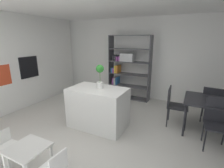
{
  "coord_description": "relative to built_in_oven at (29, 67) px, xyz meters",
  "views": [
    {
      "loc": [
        1.62,
        -2.58,
        1.98
      ],
      "look_at": [
        0.02,
        0.59,
        1.0
      ],
      "focal_mm": 26.36,
      "sensor_mm": 36.0,
      "label": 1
    }
  ],
  "objects": [
    {
      "name": "dining_chair_near",
      "position": [
        4.84,
        0.13,
        -0.63
      ],
      "size": [
        0.43,
        0.45,
        0.95
      ],
      "rotation": [
        0.0,
        0.0,
        0.05
      ],
      "color": "#232328",
      "rests_on": "ground_plane"
    },
    {
      "name": "back_partition",
      "position": [
        2.74,
        2.2,
        0.15
      ],
      "size": [
        6.98,
        0.06,
        2.66
      ],
      "primitive_type": "cube",
      "color": "white",
      "rests_on": "ground_plane"
    },
    {
      "name": "potted_plant_on_island",
      "position": [
        2.52,
        -0.15,
        0.05
      ],
      "size": [
        0.17,
        0.17,
        0.52
      ],
      "color": "white",
      "rests_on": "kitchen_island"
    },
    {
      "name": "child_chair_right",
      "position": [
        2.84,
        -1.9,
        -0.86
      ],
      "size": [
        0.31,
        0.31,
        0.56
      ],
      "rotation": [
        0.0,
        0.0,
        -1.63
      ],
      "color": "white",
      "rests_on": "ground_plane"
    },
    {
      "name": "child_chair_left",
      "position": [
        1.79,
        -1.9,
        -0.86
      ],
      "size": [
        0.28,
        0.28,
        0.56
      ],
      "rotation": [
        0.0,
        0.0,
        1.63
      ],
      "color": "white",
      "rests_on": "ground_plane"
    },
    {
      "name": "dining_chair_island_side",
      "position": [
        4.03,
        0.63,
        -0.63
      ],
      "size": [
        0.46,
        0.46,
        0.91
      ],
      "rotation": [
        0.0,
        0.0,
        1.61
      ],
      "color": "#232328",
      "rests_on": "ground_plane"
    },
    {
      "name": "child_table",
      "position": [
        2.31,
        -1.9,
        -0.8
      ],
      "size": [
        0.53,
        0.52,
        0.45
      ],
      "color": "silver",
      "rests_on": "ground_plane"
    },
    {
      "name": "dining_chair_far",
      "position": [
        4.84,
        1.14,
        -0.64
      ],
      "size": [
        0.46,
        0.47,
        0.9
      ],
      "rotation": [
        0.0,
        0.0,
        3.03
      ],
      "color": "#232328",
      "rests_on": "ground_plane"
    },
    {
      "name": "kitchen_island",
      "position": [
        2.5,
        -0.22,
        -0.72
      ],
      "size": [
        1.28,
        0.77,
        0.91
      ],
      "primitive_type": "cube",
      "color": "white",
      "rests_on": "ground_plane"
    },
    {
      "name": "open_bookshelf",
      "position": [
        2.33,
        1.89,
        -0.12
      ],
      "size": [
        1.39,
        0.38,
        2.1
      ],
      "color": "#4C4C51",
      "rests_on": "ground_plane"
    },
    {
      "name": "dining_table",
      "position": [
        4.85,
        0.63,
        -0.51
      ],
      "size": [
        1.2,
        0.96,
        0.74
      ],
      "color": "#232328",
      "rests_on": "ground_plane"
    },
    {
      "name": "built_in_oven",
      "position": [
        0.0,
        0.0,
        0.0
      ],
      "size": [
        0.06,
        0.57,
        0.62
      ],
      "color": "black",
      "rests_on": "ground_plane"
    },
    {
      "name": "ground_plane",
      "position": [
        2.74,
        -0.61,
        -1.18
      ],
      "size": [
        9.6,
        9.6,
        0.0
      ],
      "primitive_type": "plane",
      "color": "beige"
    }
  ]
}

